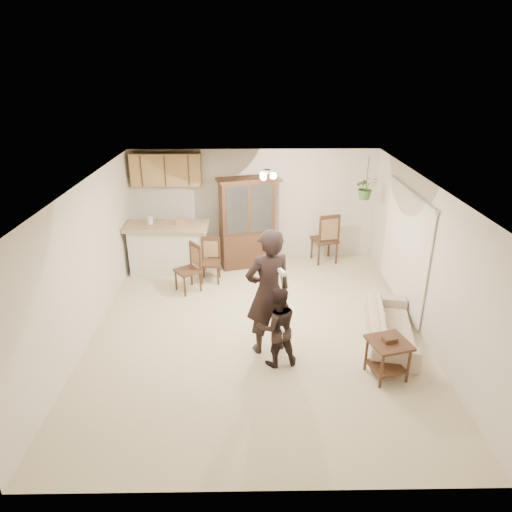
{
  "coord_description": "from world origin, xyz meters",
  "views": [
    {
      "loc": [
        -0.11,
        -6.75,
        4.21
      ],
      "look_at": [
        -0.0,
        0.4,
        1.18
      ],
      "focal_mm": 32.0,
      "sensor_mm": 36.0,
      "label": 1
    }
  ],
  "objects_px": {
    "child": "(277,325)",
    "chair_hutch_right": "(324,247)",
    "sofa": "(391,320)",
    "adult": "(268,299)",
    "chair_bar": "(211,270)",
    "chair_hutch_left": "(188,278)",
    "side_table": "(387,358)",
    "china_hutch": "(247,223)"
  },
  "relations": [
    {
      "from": "child",
      "to": "chair_hutch_right",
      "type": "distance_m",
      "value": 4.11
    },
    {
      "from": "sofa",
      "to": "adult",
      "type": "relative_size",
      "value": 1.04
    },
    {
      "from": "chair_bar",
      "to": "chair_hutch_left",
      "type": "distance_m",
      "value": 0.6
    },
    {
      "from": "sofa",
      "to": "side_table",
      "type": "bearing_deg",
      "value": 171.93
    },
    {
      "from": "chair_bar",
      "to": "chair_hutch_right",
      "type": "bearing_deg",
      "value": 23.65
    },
    {
      "from": "adult",
      "to": "side_table",
      "type": "bearing_deg",
      "value": 136.52
    },
    {
      "from": "china_hutch",
      "to": "adult",
      "type": "bearing_deg",
      "value": -99.88
    },
    {
      "from": "chair_bar",
      "to": "chair_hutch_left",
      "type": "xyz_separation_m",
      "value": [
        -0.41,
        -0.43,
        0.02
      ]
    },
    {
      "from": "adult",
      "to": "chair_bar",
      "type": "xyz_separation_m",
      "value": [
        -1.09,
        2.49,
        -0.64
      ]
    },
    {
      "from": "child",
      "to": "chair_hutch_right",
      "type": "height_order",
      "value": "child"
    },
    {
      "from": "chair_hutch_right",
      "to": "adult",
      "type": "bearing_deg",
      "value": 53.94
    },
    {
      "from": "sofa",
      "to": "chair_bar",
      "type": "relative_size",
      "value": 2.04
    },
    {
      "from": "side_table",
      "to": "chair_bar",
      "type": "bearing_deg",
      "value": 131.07
    },
    {
      "from": "adult",
      "to": "chair_bar",
      "type": "bearing_deg",
      "value": -87.02
    },
    {
      "from": "china_hutch",
      "to": "child",
      "type": "bearing_deg",
      "value": -98.57
    },
    {
      "from": "china_hutch",
      "to": "chair_bar",
      "type": "height_order",
      "value": "china_hutch"
    },
    {
      "from": "side_table",
      "to": "chair_bar",
      "type": "height_order",
      "value": "chair_bar"
    },
    {
      "from": "child",
      "to": "china_hutch",
      "type": "relative_size",
      "value": 0.68
    },
    {
      "from": "china_hutch",
      "to": "chair_bar",
      "type": "distance_m",
      "value": 1.34
    },
    {
      "from": "china_hutch",
      "to": "chair_hutch_left",
      "type": "relative_size",
      "value": 2.04
    },
    {
      "from": "adult",
      "to": "chair_hutch_left",
      "type": "height_order",
      "value": "adult"
    },
    {
      "from": "child",
      "to": "china_hutch",
      "type": "height_order",
      "value": "china_hutch"
    },
    {
      "from": "adult",
      "to": "sofa",
      "type": "bearing_deg",
      "value": 165.86
    },
    {
      "from": "adult",
      "to": "chair_bar",
      "type": "height_order",
      "value": "adult"
    },
    {
      "from": "china_hutch",
      "to": "chair_hutch_left",
      "type": "height_order",
      "value": "china_hutch"
    },
    {
      "from": "sofa",
      "to": "chair_hutch_left",
      "type": "bearing_deg",
      "value": 73.47
    },
    {
      "from": "adult",
      "to": "chair_bar",
      "type": "relative_size",
      "value": 1.96
    },
    {
      "from": "child",
      "to": "chair_bar",
      "type": "distance_m",
      "value": 3.13
    },
    {
      "from": "chair_hutch_left",
      "to": "chair_hutch_right",
      "type": "xyz_separation_m",
      "value": [
        2.93,
        1.45,
        0.06
      ]
    },
    {
      "from": "side_table",
      "to": "china_hutch",
      "type": "bearing_deg",
      "value": 116.64
    },
    {
      "from": "china_hutch",
      "to": "chair_hutch_right",
      "type": "distance_m",
      "value": 1.88
    },
    {
      "from": "sofa",
      "to": "side_table",
      "type": "relative_size",
      "value": 2.84
    },
    {
      "from": "adult",
      "to": "child",
      "type": "height_order",
      "value": "adult"
    },
    {
      "from": "child",
      "to": "chair_bar",
      "type": "height_order",
      "value": "child"
    },
    {
      "from": "sofa",
      "to": "side_table",
      "type": "distance_m",
      "value": 1.0
    },
    {
      "from": "sofa",
      "to": "child",
      "type": "distance_m",
      "value": 2.01
    },
    {
      "from": "adult",
      "to": "child",
      "type": "bearing_deg",
      "value": 87.39
    },
    {
      "from": "child",
      "to": "sofa",
      "type": "bearing_deg",
      "value": -172.98
    },
    {
      "from": "sofa",
      "to": "side_table",
      "type": "height_order",
      "value": "sofa"
    },
    {
      "from": "chair_hutch_left",
      "to": "china_hutch",
      "type": "bearing_deg",
      "value": 100.6
    },
    {
      "from": "side_table",
      "to": "chair_hutch_right",
      "type": "height_order",
      "value": "chair_hutch_right"
    },
    {
      "from": "child",
      "to": "chair_bar",
      "type": "bearing_deg",
      "value": -77.69
    }
  ]
}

